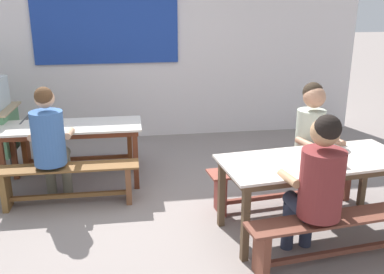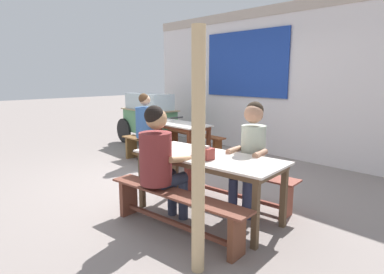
% 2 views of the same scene
% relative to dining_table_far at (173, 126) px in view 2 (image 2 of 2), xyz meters
% --- Properties ---
extents(ground_plane, '(40.00, 40.00, 0.00)m').
position_rel_dining_table_far_xyz_m(ground_plane, '(0.96, -1.01, -0.65)').
color(ground_plane, gray).
extents(backdrop_wall, '(6.73, 0.23, 2.99)m').
position_rel_dining_table_far_xyz_m(backdrop_wall, '(0.95, 1.77, 0.91)').
color(backdrop_wall, silver).
rests_on(backdrop_wall, ground_plane).
extents(dining_table_far, '(1.63, 0.62, 0.73)m').
position_rel_dining_table_far_xyz_m(dining_table_far, '(0.00, 0.00, 0.00)').
color(dining_table_far, silver).
rests_on(dining_table_far, ground_plane).
extents(dining_table_near, '(1.83, 0.94, 0.73)m').
position_rel_dining_table_far_xyz_m(dining_table_near, '(2.35, -1.45, 0.01)').
color(dining_table_near, silver).
rests_on(dining_table_near, ground_plane).
extents(bench_far_back, '(1.57, 0.25, 0.45)m').
position_rel_dining_table_far_xyz_m(bench_far_back, '(0.00, 0.56, -0.35)').
color(bench_far_back, brown).
rests_on(bench_far_back, ground_plane).
extents(bench_far_front, '(1.52, 0.29, 0.45)m').
position_rel_dining_table_far_xyz_m(bench_far_front, '(-0.00, -0.56, -0.36)').
color(bench_far_front, brown).
rests_on(bench_far_front, ground_plane).
extents(bench_near_back, '(1.70, 0.49, 0.45)m').
position_rel_dining_table_far_xyz_m(bench_near_back, '(2.29, -0.89, -0.36)').
color(bench_near_back, brown).
rests_on(bench_near_back, ground_plane).
extents(bench_near_front, '(1.77, 0.47, 0.45)m').
position_rel_dining_table_far_xyz_m(bench_near_front, '(2.42, -2.01, -0.36)').
color(bench_near_front, brown).
rests_on(bench_near_front, ground_plane).
extents(food_cart, '(1.83, 0.79, 1.21)m').
position_rel_dining_table_far_xyz_m(food_cart, '(-1.46, 0.47, 0.06)').
color(food_cart, '#599765').
rests_on(food_cart, ground_plane).
extents(person_right_near_table, '(0.46, 0.55, 1.33)m').
position_rel_dining_table_far_xyz_m(person_right_near_table, '(2.56, -0.93, 0.11)').
color(person_right_near_table, '#2E3352').
rests_on(person_right_near_table, ground_plane).
extents(person_near_front, '(0.48, 0.56, 1.33)m').
position_rel_dining_table_far_xyz_m(person_near_front, '(2.14, -1.98, 0.11)').
color(person_near_front, '#2E344A').
rests_on(person_near_front, ground_plane).
extents(person_left_back_turned, '(0.45, 0.53, 1.31)m').
position_rel_dining_table_far_xyz_m(person_left_back_turned, '(-0.15, -0.50, 0.09)').
color(person_left_back_turned, '#686554').
rests_on(person_left_back_turned, ground_plane).
extents(tissue_box, '(0.14, 0.12, 0.15)m').
position_rel_dining_table_far_xyz_m(tissue_box, '(2.46, -1.58, 0.15)').
color(tissue_box, brown).
rests_on(tissue_box, dining_table_near).
extents(condiment_jar, '(0.07, 0.07, 0.11)m').
position_rel_dining_table_far_xyz_m(condiment_jar, '(2.23, -1.54, 0.13)').
color(condiment_jar, '#DF4A33').
rests_on(condiment_jar, dining_table_near).
extents(soup_bowl, '(0.13, 0.13, 0.04)m').
position_rel_dining_table_far_xyz_m(soup_bowl, '(-0.12, 0.00, 0.10)').
color(soup_bowl, silver).
rests_on(soup_bowl, dining_table_far).
extents(wooden_support_post, '(0.11, 0.11, 2.01)m').
position_rel_dining_table_far_xyz_m(wooden_support_post, '(3.06, -2.30, 0.35)').
color(wooden_support_post, tan).
rests_on(wooden_support_post, ground_plane).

